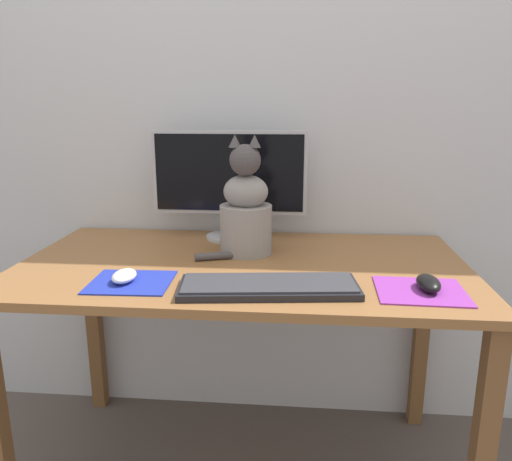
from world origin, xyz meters
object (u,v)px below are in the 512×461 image
at_px(keyboard, 269,286).
at_px(computer_mouse_right, 428,283).
at_px(computer_mouse_left, 124,276).
at_px(monitor, 229,179).
at_px(cat, 245,210).

relative_size(keyboard, computer_mouse_right, 4.29).
bearing_deg(computer_mouse_left, monitor, 65.57).
xyz_separation_m(keyboard, computer_mouse_right, (0.41, 0.03, 0.01)).
height_order(monitor, computer_mouse_right, monitor).
bearing_deg(computer_mouse_right, cat, 149.83).
distance_m(keyboard, cat, 0.36).
distance_m(monitor, computer_mouse_left, 0.56).
height_order(monitor, cat, monitor).
xyz_separation_m(keyboard, computer_mouse_left, (-0.39, 0.02, 0.01)).
height_order(keyboard, computer_mouse_left, computer_mouse_left).
bearing_deg(cat, monitor, 114.75).
bearing_deg(monitor, computer_mouse_left, -114.43).
xyz_separation_m(computer_mouse_left, computer_mouse_right, (0.80, 0.01, 0.00)).
height_order(computer_mouse_left, computer_mouse_right, computer_mouse_right).
xyz_separation_m(computer_mouse_right, cat, (-0.51, 0.29, 0.12)).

